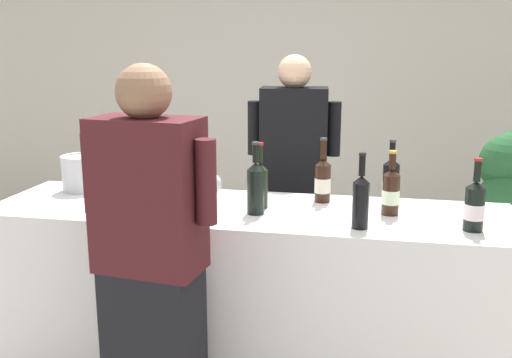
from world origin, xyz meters
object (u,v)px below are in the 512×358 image
Objects in this scene: wine_bottle_3 at (361,200)px; ice_bucket at (81,173)px; wine_bottle_4 at (121,174)px; person_guest at (152,279)px; wine_bottle_2 at (474,206)px; wine_bottle_7 at (256,186)px; wine_bottle_8 at (391,192)px; wine_bottle_0 at (323,180)px; wine_bottle_5 at (150,172)px; wine_bottle_6 at (260,183)px; wine_bottle_1 at (391,184)px; wine_glass at (214,186)px; person_server at (293,199)px.

wine_bottle_3 reaches higher than ice_bucket.
wine_bottle_4 is 0.84m from person_guest.
wine_bottle_2 is 0.97m from wine_bottle_7.
person_guest is (0.70, -0.79, -0.24)m from ice_bucket.
wine_bottle_0 is at bearing 153.48° from wine_bottle_8.
wine_bottle_8 is (0.62, 0.11, -0.02)m from wine_bottle_7.
wine_bottle_5 is at bearing 160.39° from wine_bottle_7.
wine_bottle_5 is at bearing -176.20° from wine_bottle_0.
wine_bottle_5 is (-1.10, 0.35, -0.00)m from wine_bottle_3.
wine_bottle_2 is at bearing -27.03° from wine_bottle_0.
wine_bottle_3 reaches higher than wine_bottle_6.
wine_bottle_1 reaches higher than ice_bucket.
wine_glass is 0.56m from person_guest.
wine_bottle_8 is 0.18× the size of person_guest.
wine_bottle_6 is 1.04m from ice_bucket.
person_server is at bearing 128.39° from wine_bottle_8.
wine_bottle_7 reaches higher than wine_bottle_1.
wine_bottle_2 is at bearing 7.31° from wine_bottle_3.
wine_bottle_5 is at bearing 175.09° from wine_bottle_8.
wine_bottle_1 is 0.37m from wine_bottle_3.
wine_bottle_0 is 0.63m from person_server.
wine_bottle_8 is at bearing 11.83° from wine_glass.
wine_bottle_2 is at bearing 19.59° from person_guest.
wine_bottle_4 is (-1.23, 0.27, 0.00)m from wine_bottle_3.
wine_bottle_5 reaches higher than wine_bottle_0.
wine_bottle_5 is at bearing 111.30° from person_guest.
wine_bottle_4 is 1.08× the size of wine_bottle_6.
wine_bottle_3 is at bearing -63.96° from wine_bottle_0.
wine_bottle_6 is (-0.49, 0.23, -0.00)m from wine_bottle_3.
wine_bottle_7 is (0.74, -0.14, 0.00)m from wine_bottle_4.
wine_bottle_2 is 2.02m from ice_bucket.
wine_bottle_6 reaches higher than ice_bucket.
ice_bucket is (-1.03, 0.15, -0.02)m from wine_bottle_6.
wine_glass is 0.12× the size of person_server.
wine_bottle_2 reaches higher than wine_glass.
wine_bottle_4 is 1.01× the size of wine_bottle_7.
wine_bottle_1 reaches higher than wine_bottle_8.
wine_bottle_1 is at bearing 10.16° from wine_bottle_6.
person_server is at bearing 41.04° from wine_bottle_5.
wine_bottle_5 is 0.84m from person_guest.
wine_bottle_2 is 0.91× the size of wine_bottle_4.
wine_bottle_4 reaches higher than wine_bottle_8.
wine_bottle_4 is 0.98× the size of wine_bottle_5.
wine_bottle_6 is (-0.97, 0.17, 0.01)m from wine_bottle_2.
wine_bottle_8 is at bearing -90.40° from wine_bottle_1.
wine_bottle_3 is 1.09× the size of wine_bottle_8.
person_server is (0.68, 0.59, -0.26)m from wine_bottle_5.
ice_bucket is (-0.84, 0.32, -0.04)m from wine_glass.
wine_bottle_4 is at bearing 168.97° from wine_bottle_7.
ice_bucket is at bearing 159.28° from wine_glass.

